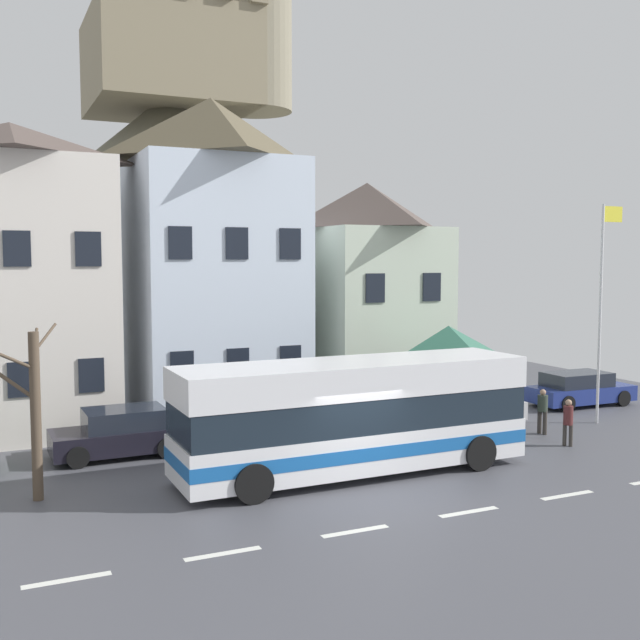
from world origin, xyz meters
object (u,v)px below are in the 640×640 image
at_px(hilltop_castle, 172,214).
at_px(pedestrian_03, 543,408).
at_px(parked_car_01, 461,407).
at_px(pedestrian_01, 431,417).
at_px(parked_car_03, 120,433).
at_px(parked_car_02, 579,389).
at_px(pedestrian_00, 568,419).
at_px(transit_bus, 353,417).
at_px(bare_tree_00, 35,411).
at_px(public_bench, 372,410).
at_px(pedestrian_02, 468,411).
at_px(townhouse_01, 212,258).
at_px(flagpole, 602,299).
at_px(bus_shelter, 448,345).
at_px(townhouse_00, 14,279).
at_px(townhouse_02, 367,292).

distance_m(hilltop_castle, pedestrian_03, 33.32).
relative_size(parked_car_01, pedestrian_01, 2.85).
bearing_deg(parked_car_03, parked_car_02, 179.63).
distance_m(parked_car_02, pedestrian_00, 7.16).
relative_size(transit_bus, bare_tree_00, 2.32).
distance_m(transit_bus, public_bench, 6.48).
bearing_deg(transit_bus, bare_tree_00, 170.83).
relative_size(parked_car_02, pedestrian_00, 2.91).
xyz_separation_m(hilltop_castle, pedestrian_02, (2.63, -30.99, -8.20)).
relative_size(townhouse_01, hilltop_castle, 0.29).
xyz_separation_m(public_bench, flagpole, (7.55, -3.31, 4.05)).
height_order(parked_car_03, pedestrian_03, pedestrian_03).
distance_m(transit_bus, pedestrian_03, 8.16).
xyz_separation_m(bus_shelter, pedestrian_00, (2.28, -3.37, -2.14)).
distance_m(bus_shelter, pedestrian_00, 4.60).
height_order(parked_car_02, flagpole, flagpole).
bearing_deg(bus_shelter, townhouse_01, 135.91).
distance_m(townhouse_00, pedestrian_02, 16.01).
distance_m(hilltop_castle, parked_car_03, 31.21).
distance_m(parked_car_01, parked_car_02, 6.61).
xyz_separation_m(parked_car_01, flagpole, (4.79, -1.76, 3.88)).
bearing_deg(transit_bus, townhouse_02, 59.55).
distance_m(townhouse_00, flagpole, 20.58).
distance_m(parked_car_01, pedestrian_02, 1.53).
distance_m(transit_bus, flagpole, 11.60).
height_order(transit_bus, pedestrian_00, transit_bus).
height_order(hilltop_castle, flagpole, hilltop_castle).
xyz_separation_m(pedestrian_03, flagpole, (3.06, 0.52, 3.64)).
xyz_separation_m(parked_car_01, parked_car_02, (6.53, 1.02, 0.02)).
xyz_separation_m(bus_shelter, bare_tree_00, (-13.45, -2.03, -0.77)).
bearing_deg(pedestrian_02, parked_car_03, 169.07).
bearing_deg(townhouse_02, townhouse_01, -179.91).
relative_size(townhouse_02, flagpole, 1.15).
bearing_deg(bus_shelter, parked_car_03, 173.04).
height_order(bus_shelter, pedestrian_01, bus_shelter).
bearing_deg(parked_car_03, flagpole, 170.16).
xyz_separation_m(transit_bus, bare_tree_00, (-8.14, 1.23, 0.65)).
height_order(parked_car_03, pedestrian_02, pedestrian_02).
xyz_separation_m(townhouse_02, flagpole, (5.55, -7.53, -0.02)).
bearing_deg(pedestrian_03, hilltop_castle, 98.98).
relative_size(transit_bus, pedestrian_01, 6.20).
bearing_deg(bare_tree_00, pedestrian_02, 5.04).
height_order(pedestrian_03, flagpole, flagpole).
relative_size(parked_car_02, parked_car_03, 1.11).
bearing_deg(pedestrian_00, townhouse_02, 102.28).
relative_size(townhouse_00, parked_car_02, 2.40).
relative_size(parked_car_02, pedestrian_01, 2.71).
relative_size(transit_bus, pedestrian_00, 6.66).
distance_m(hilltop_castle, parked_car_01, 30.98).
xyz_separation_m(townhouse_00, flagpole, (19.24, -7.27, -0.73)).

